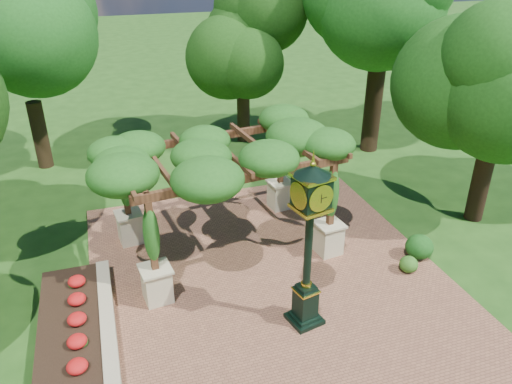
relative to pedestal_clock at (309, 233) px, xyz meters
name	(u,v)px	position (x,y,z in m)	size (l,w,h in m)	color
ground	(284,304)	(-0.23, 0.82, -2.68)	(120.00, 120.00, 0.00)	#1E4714
brick_plaza	(272,282)	(-0.23, 1.82, -2.66)	(10.00, 12.00, 0.04)	brown
border_wall	(108,322)	(-4.83, 1.32, -2.48)	(0.35, 5.00, 0.40)	#C6B793
flower_bed	(70,330)	(-5.73, 1.32, -2.50)	(1.50, 5.00, 0.36)	red
pedestal_clock	(309,233)	(0.00, 0.00, 0.00)	(1.05, 1.05, 4.48)	black
pergola	(225,153)	(-0.97, 3.99, 0.58)	(6.76, 4.71, 3.98)	beige
sundial	(204,159)	(-0.32, 10.32, -2.28)	(0.59, 0.59, 0.91)	#9A9991
shrub_front	(409,264)	(3.76, 1.04, -2.40)	(0.55, 0.55, 0.49)	#2B5C1A
shrub_mid	(419,247)	(4.47, 1.58, -2.26)	(0.84, 0.84, 0.76)	#164914
shrub_back	(307,177)	(3.26, 7.45, -2.35)	(0.65, 0.65, 0.59)	#215819
tree_west_far	(22,46)	(-6.83, 12.66, 2.42)	(4.18, 4.18, 7.43)	#312113
tree_north	(242,36)	(2.29, 13.05, 2.27)	(3.87, 3.87, 7.21)	#332514
tree_east_near	(505,75)	(7.80, 3.13, 2.42)	(4.34, 4.34, 7.42)	#321D14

